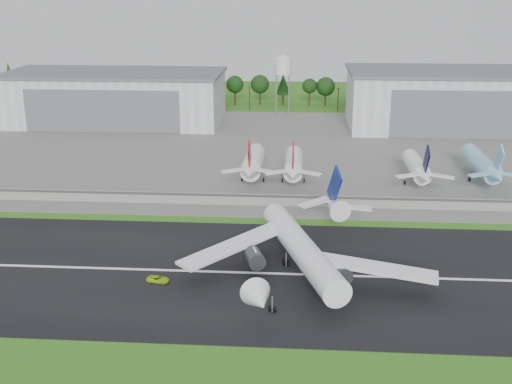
# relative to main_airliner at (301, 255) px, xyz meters

# --- Properties ---
(ground) EXTENTS (600.00, 600.00, 0.00)m
(ground) POSITION_rel_main_airliner_xyz_m (-4.46, -9.58, -4.89)
(ground) COLOR #326317
(ground) RESTS_ON ground
(runway) EXTENTS (320.00, 60.00, 0.10)m
(runway) POSITION_rel_main_airliner_xyz_m (-4.46, 0.42, -4.84)
(runway) COLOR black
(runway) RESTS_ON ground
(runway_centerline) EXTENTS (220.00, 1.00, 0.02)m
(runway_centerline) POSITION_rel_main_airliner_xyz_m (-4.46, 0.42, -4.78)
(runway_centerline) COLOR white
(runway_centerline) RESTS_ON runway
(apron) EXTENTS (320.00, 150.00, 0.10)m
(apron) POSITION_rel_main_airliner_xyz_m (-4.46, 110.42, -4.84)
(apron) COLOR slate
(apron) RESTS_ON ground
(blast_fence) EXTENTS (240.00, 0.61, 3.50)m
(blast_fence) POSITION_rel_main_airliner_xyz_m (-4.46, 45.40, -3.09)
(blast_fence) COLOR gray
(blast_fence) RESTS_ON ground
(hangar_west) EXTENTS (97.00, 44.00, 23.20)m
(hangar_west) POSITION_rel_main_airliner_xyz_m (-84.46, 155.33, 6.74)
(hangar_west) COLOR silver
(hangar_west) RESTS_ON ground
(hangar_east) EXTENTS (102.00, 47.00, 25.20)m
(hangar_east) POSITION_rel_main_airliner_xyz_m (70.54, 155.33, 7.73)
(hangar_east) COLOR silver
(hangar_east) RESTS_ON ground
(water_tower) EXTENTS (8.40, 8.40, 29.40)m
(water_tower) POSITION_rel_main_airliner_xyz_m (-9.46, 175.42, 19.66)
(water_tower) COLOR #99999E
(water_tower) RESTS_ON ground
(utility_poles) EXTENTS (230.00, 3.00, 12.00)m
(utility_poles) POSITION_rel_main_airliner_xyz_m (-4.46, 190.42, -4.89)
(utility_poles) COLOR black
(utility_poles) RESTS_ON ground
(treeline) EXTENTS (320.00, 16.00, 22.00)m
(treeline) POSITION_rel_main_airliner_xyz_m (-4.46, 205.42, -4.89)
(treeline) COLOR black
(treeline) RESTS_ON ground
(main_airliner) EXTENTS (54.56, 57.91, 18.17)m
(main_airliner) POSITION_rel_main_airliner_xyz_m (0.00, 0.00, 0.00)
(main_airliner) COLOR white
(main_airliner) RESTS_ON runway
(ground_vehicle) EXTENTS (5.07, 2.93, 1.33)m
(ground_vehicle) POSITION_rel_main_airliner_xyz_m (-30.19, -5.47, -4.13)
(ground_vehicle) COLOR #A4D419
(ground_vehicle) RESTS_ON runway
(parked_jet_red_a) EXTENTS (7.36, 31.29, 16.93)m
(parked_jet_red_a) POSITION_rel_main_airliner_xyz_m (-15.56, 67.01, 1.52)
(parked_jet_red_a) COLOR white
(parked_jet_red_a) RESTS_ON ground
(parked_jet_red_b) EXTENTS (7.36, 31.29, 16.67)m
(parked_jet_red_b) POSITION_rel_main_airliner_xyz_m (-2.66, 66.98, 1.27)
(parked_jet_red_b) COLOR white
(parked_jet_red_b) RESTS_ON ground
(parked_jet_navy) EXTENTS (7.36, 31.29, 16.45)m
(parked_jet_navy) POSITION_rel_main_airliner_xyz_m (36.00, 66.94, 1.07)
(parked_jet_navy) COLOR white
(parked_jet_navy) RESTS_ON ground
(parked_jet_skyblue) EXTENTS (7.36, 37.29, 16.58)m
(parked_jet_skyblue) POSITION_rel_main_airliner_xyz_m (57.24, 71.96, 1.14)
(parked_jet_skyblue) COLOR #84CAE4
(parked_jet_skyblue) RESTS_ON ground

